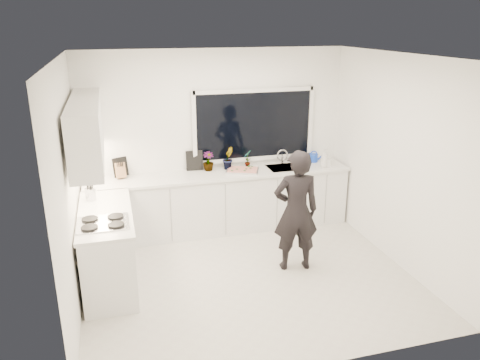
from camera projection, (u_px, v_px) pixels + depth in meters
name	position (u px, v px, depth m)	size (l,w,h in m)	color
floor	(248.00, 276.00, 5.94)	(4.00, 3.50, 0.02)	beige
wall_back	(215.00, 140.00, 7.10)	(4.00, 0.02, 2.70)	white
wall_left	(68.00, 190.00, 4.99)	(0.02, 3.50, 2.70)	white
wall_right	(398.00, 161.00, 6.01)	(0.02, 3.50, 2.70)	white
ceiling	(249.00, 55.00, 5.06)	(4.00, 3.50, 0.02)	white
window	(254.00, 125.00, 7.16)	(1.80, 0.02, 1.00)	black
base_cabinets_back	(221.00, 203.00, 7.11)	(3.92, 0.58, 0.88)	white
base_cabinets_left	(108.00, 248.00, 5.68)	(0.58, 1.60, 0.88)	white
countertop_back	(221.00, 174.00, 6.95)	(3.94, 0.62, 0.04)	silver
countertop_left	(105.00, 214.00, 5.54)	(0.62, 1.60, 0.04)	silver
upper_cabinets	(87.00, 129.00, 5.52)	(0.34, 2.10, 0.70)	white
sink	(286.00, 170.00, 7.24)	(0.58, 0.42, 0.14)	silver
faucet	(282.00, 157.00, 7.37)	(0.03, 0.03, 0.22)	silver
stovetop	(103.00, 223.00, 5.20)	(0.56, 0.48, 0.03)	black
person	(296.00, 211.00, 5.88)	(0.58, 0.38, 1.59)	black
pizza_tray	(243.00, 171.00, 7.01)	(0.47, 0.35, 0.03)	#B2B2B7
pizza	(243.00, 169.00, 7.00)	(0.43, 0.31, 0.01)	red
watering_can	(313.00, 158.00, 7.48)	(0.14, 0.14, 0.13)	blue
paper_towel_roll	(90.00, 173.00, 6.54)	(0.11, 0.11, 0.26)	silver
knife_block	(120.00, 171.00, 6.68)	(0.13, 0.10, 0.22)	olive
utensil_crock	(91.00, 194.00, 5.87)	(0.13, 0.13, 0.16)	silver
picture_frame_large	(120.00, 167.00, 6.77)	(0.22, 0.02, 0.28)	black
picture_frame_small	(194.00, 160.00, 7.04)	(0.25, 0.02, 0.30)	black
herb_plants	(224.00, 159.00, 7.08)	(0.78, 0.23, 0.34)	#26662D
soap_bottles	(325.00, 159.00, 7.19)	(0.17, 0.12, 0.29)	#D8BF66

